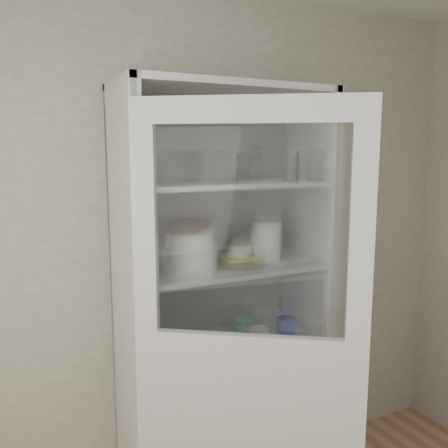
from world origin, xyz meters
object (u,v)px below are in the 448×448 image
cream_bowl (189,239)px  mug_white (259,338)px  glass_platter (238,260)px  cream_dish (226,412)px  plate_stack_front (189,258)px  tin_box (232,415)px  mug_blue (287,326)px  mug_teal (245,325)px  plate_stack_back (145,258)px  goblet_1 (190,165)px  pantry_cabinet (219,324)px  measuring_cups (223,348)px  white_canister (141,340)px  goblet_2 (218,164)px  white_ramekin (238,250)px  goblet_3 (254,160)px  terracotta_bowl (189,226)px  grey_bowl_stack (266,241)px  cupboard_door (248,390)px  yellow_trivet (238,257)px  teal_jar (243,329)px  goblet_0 (184,164)px

cream_bowl → mug_white: size_ratio=2.16×
glass_platter → cream_dish: 0.77m
plate_stack_front → tin_box: bearing=-1.5°
mug_blue → mug_teal: 0.22m
plate_stack_back → cream_bowl: 0.23m
goblet_1 → mug_blue: (0.46, -0.16, -0.83)m
pantry_cabinet → cream_bowl: (-0.19, -0.09, 0.47)m
measuring_cups → white_canister: white_canister is taller
goblet_2 → white_ramekin: goblet_2 is taller
mug_blue → measuring_cups: size_ratio=1.08×
goblet_3 → white_ramekin: goblet_3 is taller
goblet_2 → measuring_cups: (-0.06, -0.17, -0.86)m
terracotta_bowl → grey_bowl_stack: terracotta_bowl is taller
measuring_cups → tin_box: size_ratio=0.54×
glass_platter → mug_blue: glass_platter is taller
cupboard_door → cream_dish: size_ratio=7.76×
measuring_cups → white_canister: bearing=158.2°
goblet_2 → tin_box: 1.25m
cupboard_door → measuring_cups: size_ratio=19.00×
goblet_1 → plate_stack_front: goblet_1 is taller
grey_bowl_stack → plate_stack_back: bearing=169.5°
pantry_cabinet → white_ramekin: pantry_cabinet is taller
mug_white → yellow_trivet: bearing=112.7°
terracotta_bowl → cream_bowl: bearing=0.0°
goblet_2 → white_canister: 0.91m
cupboard_door → mug_blue: size_ratio=17.53×
mug_teal → measuring_cups: size_ratio=0.90×
pantry_cabinet → terracotta_bowl: bearing=-154.4°
mug_teal → mug_white: 0.20m
cupboard_door → mug_white: (0.26, 0.36, 0.04)m
pantry_cabinet → grey_bowl_stack: (0.22, -0.08, 0.42)m
mug_blue → mug_white: size_ratio=1.11×
mug_blue → terracotta_bowl: bearing=155.8°
white_ramekin → teal_jar: (0.03, -0.00, -0.41)m
cupboard_door → mug_blue: cupboard_door is taller
mug_blue → measuring_cups: (-0.39, -0.05, -0.02)m
cupboard_door → tin_box: (0.15, 0.44, -0.38)m
goblet_2 → terracotta_bowl: bearing=-151.8°
goblet_0 → grey_bowl_stack: 0.55m
mug_blue → white_canister: white_canister is taller
goblet_3 → mug_teal: bearing=-152.3°
goblet_1 → cream_bowl: (-0.07, -0.14, -0.33)m
goblet_3 → cream_bowl: size_ratio=0.86×
mug_teal → teal_jar: teal_jar is taller
grey_bowl_stack → mug_white: (-0.10, -0.10, -0.45)m
tin_box → plate_stack_back: bearing=162.0°
mug_blue → mug_white: mug_white is taller
goblet_1 → plate_stack_front: 0.45m
terracotta_bowl → grey_bowl_stack: bearing=1.6°
mug_white → tin_box: mug_white is taller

